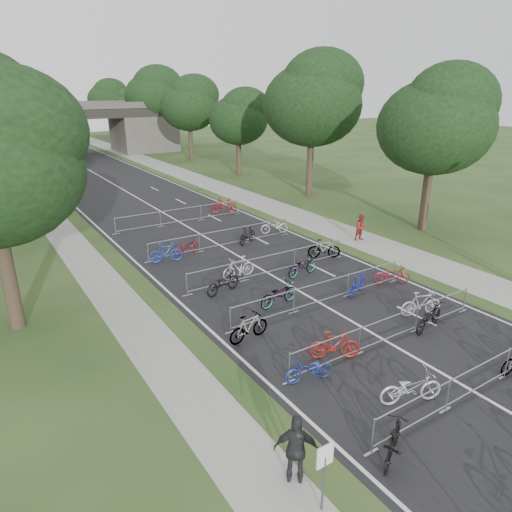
{
  "coord_description": "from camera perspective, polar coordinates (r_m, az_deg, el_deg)",
  "views": [
    {
      "loc": [
        -12.2,
        -2.66,
        9.0
      ],
      "look_at": [
        -0.75,
        15.18,
        1.1
      ],
      "focal_mm": 32.0,
      "sensor_mm": 36.0,
      "label": 1
    }
  ],
  "objects": [
    {
      "name": "bike_17",
      "position": [
        22.62,
        -2.18,
        -1.48
      ],
      "size": [
        1.89,
        0.65,
        1.12
      ],
      "primitive_type": "imported",
      "rotation": [
        0.0,
        0.0,
        4.78
      ],
      "color": "#B8B8C0",
      "rests_on": "ground"
    },
    {
      "name": "barrier_row_6",
      "position": [
        32.27,
        -9.35,
        4.98
      ],
      "size": [
        9.7,
        0.08,
        1.1
      ],
      "color": "#9D9FA5",
      "rests_on": "ground"
    },
    {
      "name": "pedestrian_b",
      "position": [
        28.93,
        13.02,
        3.48
      ],
      "size": [
        0.87,
        0.71,
        1.64
      ],
      "primitive_type": "imported",
      "rotation": [
        0.0,
        0.0,
        -0.12
      ],
      "color": "maroon",
      "rests_on": "ground"
    },
    {
      "name": "bike_18",
      "position": [
        23.07,
        5.79,
        -1.28
      ],
      "size": [
        1.98,
        0.91,
        1.0
      ],
      "primitive_type": "imported",
      "rotation": [
        0.0,
        0.0,
        1.7
      ],
      "color": "#9D9FA5",
      "rests_on": "ground"
    },
    {
      "name": "barrier_row_1",
      "position": [
        16.11,
        26.08,
        -13.57
      ],
      "size": [
        9.7,
        0.08,
        1.1
      ],
      "color": "#9D9FA5",
      "rests_on": "ground"
    },
    {
      "name": "bike_10",
      "position": [
        19.24,
        20.79,
        -7.12
      ],
      "size": [
        2.13,
        1.14,
        1.06
      ],
      "primitive_type": "imported",
      "rotation": [
        0.0,
        0.0,
        1.8
      ],
      "color": "black",
      "rests_on": "ground"
    },
    {
      "name": "bike_27",
      "position": [
        34.68,
        -4.09,
        6.35
      ],
      "size": [
        2.01,
        1.24,
        1.17
      ],
      "primitive_type": "imported",
      "rotation": [
        0.0,
        0.0,
        1.19
      ],
      "color": "maroon",
      "rests_on": "ground"
    },
    {
      "name": "park_sign",
      "position": [
        10.99,
        8.55,
        -24.51
      ],
      "size": [
        0.45,
        0.06,
        1.83
      ],
      "color": "#4C4C51",
      "rests_on": "ground"
    },
    {
      "name": "sidewalk_left",
      "position": [
        53.62,
        -27.52,
        8.5
      ],
      "size": [
        2.0,
        140.0,
        0.01
      ],
      "primitive_type": "cube",
      "color": "gray",
      "rests_on": "ground"
    },
    {
      "name": "barrier_row_4",
      "position": [
        23.07,
        1.8,
        -1.07
      ],
      "size": [
        9.7,
        0.08,
        1.1
      ],
      "color": "#9D9FA5",
      "rests_on": "ground"
    },
    {
      "name": "tree_right_2",
      "position": [
        49.63,
        -2.08,
        16.9
      ],
      "size": [
        6.16,
        6.16,
        9.39
      ],
      "color": "#33261C",
      "rests_on": "ground"
    },
    {
      "name": "barrier_row_3",
      "position": [
        20.17,
        8.25,
        -4.57
      ],
      "size": [
        9.7,
        0.08,
        1.1
      ],
      "color": "#9D9FA5",
      "rests_on": "ground"
    },
    {
      "name": "bike_22",
      "position": [
        27.73,
        -1.1,
        2.67
      ],
      "size": [
        1.82,
        1.27,
        1.07
      ],
      "primitive_type": "imported",
      "rotation": [
        0.0,
        0.0,
        2.05
      ],
      "color": "black",
      "rests_on": "ground"
    },
    {
      "name": "bike_8",
      "position": [
        15.22,
        6.68,
        -13.95
      ],
      "size": [
        1.76,
        0.96,
        0.88
      ],
      "primitive_type": "imported",
      "rotation": [
        0.0,
        0.0,
        4.47
      ],
      "color": "navy",
      "rests_on": "ground"
    },
    {
      "name": "bike_14",
      "position": [
        21.41,
        12.53,
        -3.47
      ],
      "size": [
        1.71,
        0.98,
        0.99
      ],
      "primitive_type": "imported",
      "rotation": [
        0.0,
        0.0,
        1.9
      ],
      "color": "navy",
      "rests_on": "ground"
    },
    {
      "name": "bike_15",
      "position": [
        22.99,
        16.6,
        -2.25
      ],
      "size": [
        1.85,
        1.41,
        0.93
      ],
      "primitive_type": "imported",
      "rotation": [
        0.0,
        0.0,
        1.06
      ],
      "color": "maroon",
      "rests_on": "ground"
    },
    {
      "name": "tree_right_0",
      "position": [
        31.46,
        21.75,
        15.28
      ],
      "size": [
        7.17,
        7.17,
        10.93
      ],
      "color": "#33261C",
      "rests_on": "ground"
    },
    {
      "name": "bike_5",
      "position": [
        14.96,
        18.79,
        -15.32
      ],
      "size": [
        2.11,
        1.36,
        1.04
      ],
      "primitive_type": "imported",
      "rotation": [
        0.0,
        0.0,
        1.2
      ],
      "color": "silver",
      "rests_on": "ground"
    },
    {
      "name": "barrier_row_5",
      "position": [
        27.08,
        -4.19,
        2.2
      ],
      "size": [
        9.7,
        0.08,
        1.1
      ],
      "color": "#9D9FA5",
      "rests_on": "ground"
    },
    {
      "name": "tree_right_1",
      "position": [
        39.71,
        7.28,
        18.7
      ],
      "size": [
        8.18,
        8.18,
        12.47
      ],
      "color": "#33261C",
      "rests_on": "ground"
    },
    {
      "name": "bike_13",
      "position": [
        19.9,
        2.84,
        -4.79
      ],
      "size": [
        2.06,
        0.9,
        1.05
      ],
      "primitive_type": "imported",
      "rotation": [
        0.0,
        0.0,
        1.67
      ],
      "color": "#9D9FA5",
      "rests_on": "ground"
    },
    {
      "name": "bike_11",
      "position": [
        20.19,
        19.94,
        -5.63
      ],
      "size": [
        1.89,
        1.1,
        1.1
      ],
      "primitive_type": "imported",
      "rotation": [
        0.0,
        0.0,
        1.23
      ],
      "color": "#B6B5BE",
      "rests_on": "ground"
    },
    {
      "name": "bike_16",
      "position": [
        21.09,
        -4.18,
        -3.33
      ],
      "size": [
        2.07,
        1.15,
        1.03
      ],
      "primitive_type": "imported",
      "rotation": [
        0.0,
        0.0,
        1.82
      ],
      "color": "black",
      "rests_on": "ground"
    },
    {
      "name": "tree_right_5",
      "position": [
        82.61,
        -15.6,
        17.61
      ],
      "size": [
        6.16,
        6.16,
        9.39
      ],
      "color": "#33261C",
      "rests_on": "ground"
    },
    {
      "name": "sidewalk_right",
      "position": [
        57.11,
        -11.8,
        10.96
      ],
      "size": [
        3.0,
        140.0,
        0.01
      ],
      "primitive_type": "cube",
      "color": "gray",
      "rests_on": "ground"
    },
    {
      "name": "tree_right_3",
      "position": [
        60.2,
        -8.25,
        18.26
      ],
      "size": [
        7.17,
        7.17,
        10.93
      ],
      "color": "#33261C",
      "rests_on": "ground"
    },
    {
      "name": "tree_right_4",
      "position": [
        71.24,
        -12.61,
        19.1
      ],
      "size": [
        8.18,
        8.18,
        12.47
      ],
      "color": "#33261C",
      "rests_on": "ground"
    },
    {
      "name": "overpass_bridge",
      "position": [
        68.96,
        -23.18,
        14.32
      ],
      "size": [
        31.0,
        8.0,
        7.05
      ],
      "color": "#474440",
      "rests_on": "ground"
    },
    {
      "name": "lane_markings",
      "position": [
        54.79,
        -19.69,
        9.81
      ],
      "size": [
        0.12,
        140.0,
        0.0
      ],
      "primitive_type": "cube",
      "color": "silver",
      "rests_on": "ground"
    },
    {
      "name": "pedestrian_c",
      "position": [
        11.75,
        5.09,
        -22.97
      ],
      "size": [
        1.14,
        1.05,
        1.87
      ],
      "primitive_type": "imported",
      "rotation": [
        0.0,
        0.0,
        2.46
      ],
      "color": "#262629",
      "rests_on": "ground"
    },
    {
      "name": "bike_20",
      "position": [
        25.18,
        -11.2,
        0.42
      ],
      "size": [
        1.89,
        0.95,
        1.09
      ],
      "primitive_type": "imported",
      "rotation": [
        0.0,
        0.0,
        1.32
      ],
      "color": "#1B3A99",
      "rests_on": "ground"
    },
    {
      "name": "bike_9",
      "position": [
        16.4,
        9.79,
        -10.91
      ],
      "size": [
        1.83,
        1.34,
        1.09
      ],
      "primitive_type": "imported",
      "rotation": [
        0.0,
        0.0,
        1.05
      ],
      "color": "maroon",
      "rests_on": "ground"
    },
    {
      "name": "tree_right_6",
      "position": [
        94.07,
        -18.04,
        18.24
      ],
      "size": [
        7.17,
        7.17,
        10.93
      ],
      "color": "#33261C",
      "rests_on": "ground"
    },
    {
      "name": "bike_23",
      "position": [
        29.68,
        2.31,
        3.74
      ],
      "size": [
        1.93,
        1.17,
        0.96
      ],
      "primitive_type": "imported",
      "rotation": [
        0.0,
        0.0,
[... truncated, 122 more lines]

